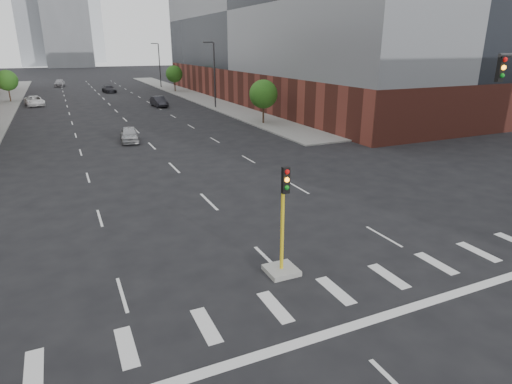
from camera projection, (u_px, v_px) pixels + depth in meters
sidewalk_left_far at (3, 103)px, 66.98m from camera, size 5.00×92.00×0.15m
sidewalk_right_far at (189, 94)px, 78.79m from camera, size 5.00×92.00×0.15m
building_right_main at (297, 30)px, 68.92m from camera, size 24.00×70.00×22.00m
tower_mid at (64, 11)px, 174.16m from camera, size 18.00×18.00×44.00m
median_traffic_signal at (282, 251)px, 16.66m from camera, size 1.20×1.20×4.40m
streetlight_right_a at (214, 72)px, 60.23m from camera, size 1.60×0.22×9.07m
streetlight_right_b at (159, 63)px, 90.33m from camera, size 1.60×0.22×9.07m
tree_left_far at (7, 80)px, 67.16m from camera, size 3.20×3.20×4.85m
tree_right_near at (263, 94)px, 48.08m from camera, size 3.20×3.20×4.85m
tree_right_far at (174, 74)px, 82.49m from camera, size 3.20×3.20×4.85m
car_near_left at (129, 134)px, 39.95m from camera, size 2.05×4.21×1.38m
car_mid_right at (159, 102)px, 63.07m from camera, size 1.90×4.66×1.50m
car_far_left at (34, 101)px, 64.01m from camera, size 3.14×5.51×1.45m
car_deep_right at (109, 89)px, 82.09m from camera, size 2.53×4.90×1.36m
car_distant at (60, 83)px, 94.36m from camera, size 2.52×5.02×1.64m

